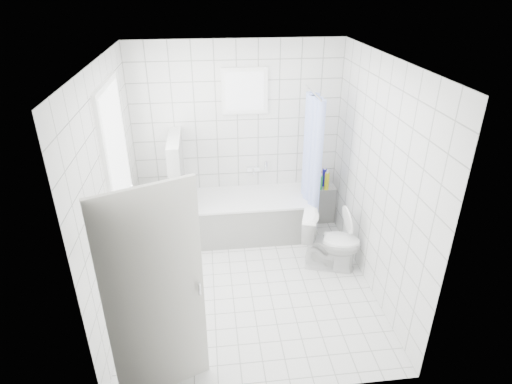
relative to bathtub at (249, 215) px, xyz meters
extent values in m
plane|color=white|center=(-0.11, -1.12, -0.29)|extent=(3.00, 3.00, 0.00)
plane|color=white|center=(-0.11, -1.12, 2.31)|extent=(3.00, 3.00, 0.00)
cube|color=white|center=(-0.11, 0.38, 1.01)|extent=(2.80, 0.02, 2.60)
cube|color=white|center=(-0.11, -2.62, 1.01)|extent=(2.80, 0.02, 2.60)
cube|color=white|center=(-1.51, -1.12, 1.01)|extent=(0.02, 3.00, 2.60)
cube|color=white|center=(1.29, -1.12, 1.01)|extent=(0.02, 3.00, 2.60)
cube|color=white|center=(-1.46, -0.82, 1.31)|extent=(0.01, 0.90, 1.40)
cube|color=white|center=(-0.01, 0.33, 1.66)|extent=(0.50, 0.01, 0.50)
cube|color=white|center=(-1.42, -0.82, 0.57)|extent=(0.18, 1.02, 0.08)
cube|color=silver|center=(-0.99, -2.45, 0.71)|extent=(0.75, 0.35, 2.00)
cube|color=white|center=(0.00, 0.00, -0.02)|extent=(1.72, 0.75, 0.55)
cube|color=white|center=(0.00, 0.00, 0.27)|extent=(1.74, 0.77, 0.03)
cube|color=white|center=(-0.93, -0.05, 0.46)|extent=(0.15, 0.85, 1.50)
cube|color=white|center=(1.09, 0.25, -0.02)|extent=(0.40, 0.24, 0.55)
imported|color=white|center=(0.92, -0.89, 0.08)|extent=(0.81, 0.60, 0.73)
cylinder|color=silver|center=(0.81, -0.02, 1.71)|extent=(0.02, 0.80, 0.02)
cube|color=silver|center=(0.10, 0.33, 0.56)|extent=(0.18, 0.06, 0.06)
imported|color=#2F88D5|center=(-1.41, -0.98, 0.71)|extent=(0.13, 0.13, 0.20)
imported|color=white|center=(-1.41, -0.87, 0.70)|extent=(0.14, 0.14, 0.17)
imported|color=white|center=(-1.41, -0.69, 0.75)|extent=(0.11, 0.11, 0.28)
cylinder|color=#1D18C6|center=(1.13, 0.29, 0.39)|extent=(0.06, 0.06, 0.26)
cylinder|color=yellow|center=(1.13, 0.17, 0.39)|extent=(0.06, 0.06, 0.26)
cylinder|color=#178C4A|center=(1.05, 0.18, 0.36)|extent=(0.06, 0.06, 0.21)
cylinder|color=#C2163E|center=(1.05, 0.26, 0.38)|extent=(0.06, 0.06, 0.24)
camera|label=1|loc=(-0.51, -5.15, 3.00)|focal=30.00mm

